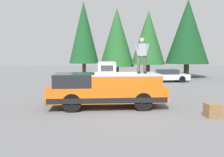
# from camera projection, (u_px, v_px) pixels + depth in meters

# --- Properties ---
(ground_plane) EXTENTS (90.00, 90.00, 0.00)m
(ground_plane) POSITION_uv_depth(u_px,v_px,m) (117.00, 108.00, 11.32)
(ground_plane) COLOR slate
(pickup_truck) EXTENTS (2.01, 5.54, 1.65)m
(pickup_truck) POSITION_uv_depth(u_px,v_px,m) (107.00, 89.00, 11.40)
(pickup_truck) COLOR orange
(pickup_truck) RESTS_ON ground
(compressor_unit) EXTENTS (0.65, 0.84, 0.56)m
(compressor_unit) POSITION_uv_depth(u_px,v_px,m) (107.00, 68.00, 11.27)
(compressor_unit) COLOR silver
(compressor_unit) RESTS_ON pickup_truck
(person_on_truck_bed) EXTENTS (0.29, 0.72, 1.69)m
(person_on_truck_bed) POSITION_uv_depth(u_px,v_px,m) (142.00, 54.00, 11.28)
(person_on_truck_bed) COLOR #423D38
(person_on_truck_bed) RESTS_ON pickup_truck
(parked_car_silver) EXTENTS (1.64, 4.10, 1.16)m
(parked_car_silver) POSITION_uv_depth(u_px,v_px,m) (166.00, 76.00, 22.33)
(parked_car_silver) COLOR silver
(parked_car_silver) RESTS_ON ground
(wooden_crate) EXTENTS (0.56, 0.56, 0.56)m
(wooden_crate) POSITION_uv_depth(u_px,v_px,m) (213.00, 110.00, 9.61)
(wooden_crate) COLOR olive
(wooden_crate) RESTS_ON ground
(conifer_far_left) EXTENTS (4.78, 4.78, 8.75)m
(conifer_far_left) POSITION_uv_depth(u_px,v_px,m) (187.00, 32.00, 26.55)
(conifer_far_left) COLOR #4C3826
(conifer_far_left) RESTS_ON ground
(conifer_left) EXTENTS (3.87, 3.87, 7.56)m
(conifer_left) POSITION_uv_depth(u_px,v_px,m) (148.00, 38.00, 26.89)
(conifer_left) COLOR #4C3826
(conifer_left) RESTS_ON ground
(conifer_center_left) EXTENTS (4.08, 4.08, 7.97)m
(conifer_center_left) POSITION_uv_depth(u_px,v_px,m) (117.00, 37.00, 27.63)
(conifer_center_left) COLOR #4C3826
(conifer_center_left) RESTS_ON ground
(conifer_center_right) EXTENTS (3.24, 3.24, 8.29)m
(conifer_center_right) POSITION_uv_depth(u_px,v_px,m) (84.00, 33.00, 25.62)
(conifer_center_right) COLOR #4C3826
(conifer_center_right) RESTS_ON ground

